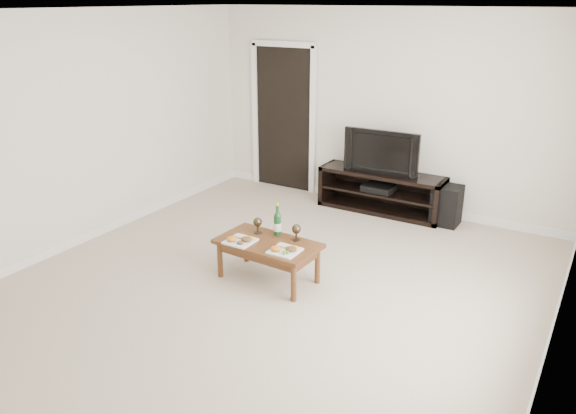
# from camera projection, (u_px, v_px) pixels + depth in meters

# --- Properties ---
(floor) EXTENTS (5.50, 5.50, 0.00)m
(floor) POSITION_uv_depth(u_px,v_px,m) (274.00, 286.00, 5.60)
(floor) COLOR #BCAE98
(floor) RESTS_ON ground
(back_wall) EXTENTS (5.00, 0.04, 2.60)m
(back_wall) POSITION_uv_depth(u_px,v_px,m) (386.00, 111.00, 7.37)
(back_wall) COLOR silver
(back_wall) RESTS_ON ground
(ceiling) EXTENTS (5.00, 5.50, 0.04)m
(ceiling) POSITION_uv_depth(u_px,v_px,m) (272.00, 7.00, 4.68)
(ceiling) COLOR white
(ceiling) RESTS_ON back_wall
(doorway) EXTENTS (0.90, 0.02, 2.05)m
(doorway) POSITION_uv_depth(u_px,v_px,m) (284.00, 120.00, 8.18)
(doorway) COLOR black
(doorway) RESTS_ON ground
(media_console) EXTENTS (1.66, 0.45, 0.55)m
(media_console) POSITION_uv_depth(u_px,v_px,m) (381.00, 192.00, 7.45)
(media_console) COLOR black
(media_console) RESTS_ON ground
(television) EXTENTS (1.00, 0.17, 0.57)m
(television) POSITION_uv_depth(u_px,v_px,m) (384.00, 151.00, 7.25)
(television) COLOR black
(television) RESTS_ON media_console
(av_receiver) EXTENTS (0.41, 0.31, 0.08)m
(av_receiver) POSITION_uv_depth(u_px,v_px,m) (379.00, 188.00, 7.44)
(av_receiver) COLOR black
(av_receiver) RESTS_ON media_console
(subwoofer) EXTENTS (0.34, 0.34, 0.50)m
(subwoofer) POSITION_uv_depth(u_px,v_px,m) (447.00, 205.00, 7.04)
(subwoofer) COLOR black
(subwoofer) RESTS_ON ground
(coffee_table) EXTENTS (1.04, 0.60, 0.42)m
(coffee_table) POSITION_uv_depth(u_px,v_px,m) (268.00, 261.00, 5.65)
(coffee_table) COLOR #563218
(coffee_table) RESTS_ON ground
(plate_left) EXTENTS (0.27, 0.27, 0.07)m
(plate_left) POSITION_uv_depth(u_px,v_px,m) (240.00, 239.00, 5.55)
(plate_left) COLOR white
(plate_left) RESTS_ON coffee_table
(plate_right) EXTENTS (0.27, 0.27, 0.07)m
(plate_right) POSITION_uv_depth(u_px,v_px,m) (285.00, 249.00, 5.34)
(plate_right) COLOR white
(plate_right) RESTS_ON coffee_table
(wine_bottle) EXTENTS (0.07, 0.07, 0.35)m
(wine_bottle) POSITION_uv_depth(u_px,v_px,m) (277.00, 219.00, 5.68)
(wine_bottle) COLOR #103C1A
(wine_bottle) RESTS_ON coffee_table
(goblet_left) EXTENTS (0.09, 0.09, 0.17)m
(goblet_left) POSITION_uv_depth(u_px,v_px,m) (258.00, 225.00, 5.75)
(goblet_left) COLOR #3C3020
(goblet_left) RESTS_ON coffee_table
(goblet_right) EXTENTS (0.09, 0.09, 0.17)m
(goblet_right) POSITION_uv_depth(u_px,v_px,m) (296.00, 232.00, 5.58)
(goblet_right) COLOR #3C3020
(goblet_right) RESTS_ON coffee_table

